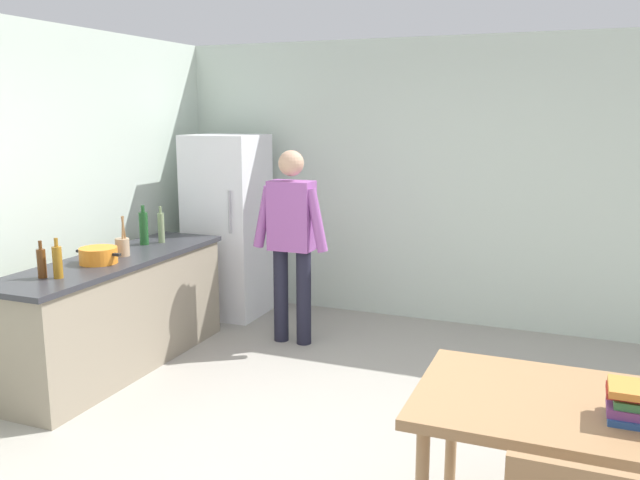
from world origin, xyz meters
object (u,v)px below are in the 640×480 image
Objects in this scene: refrigerator at (228,226)px; cooking_pot at (98,255)px; book_stack at (640,404)px; bottle_beer_brown at (42,263)px; person at (292,234)px; dining_table at (574,419)px; bottle_wine_green at (144,228)px; bottle_oil_amber at (57,262)px; bottle_vinegar_tall at (161,227)px; utensil_jar at (122,246)px.

refrigerator is 4.50× the size of cooking_pot.
book_stack is (3.63, -0.99, -0.13)m from cooking_pot.
refrigerator is at bearing 86.57° from bottle_beer_brown.
dining_table is at bearing -42.41° from person.
bottle_wine_green is 1.23× the size of book_stack.
bottle_oil_amber is 1.31m from bottle_vinegar_tall.
bottle_vinegar_tall reaches higher than dining_table.
refrigerator reaches higher than book_stack.
cooking_pot is at bearing 95.96° from bottle_oil_amber.
bottle_vinegar_tall reaches higher than book_stack.
dining_table is at bearing -7.49° from bottle_oil_amber.
utensil_jar is 0.46m from bottle_wine_green.
bottle_wine_green reaches higher than bottle_vinegar_tall.
dining_table is 0.31m from book_stack.
utensil_jar reaches higher than bottle_oil_amber.
bottle_wine_green is (-1.14, -0.53, 0.07)m from person.
refrigerator is 1.53m from utensil_jar.
utensil_jar is 0.78m from bottle_beer_brown.
utensil_jar reaches higher than book_stack.
bottle_oil_amber is 1.19m from bottle_wine_green.
cooking_pot is 3.76m from book_stack.
person is at bearing 58.02° from bottle_beer_brown.
dining_table is 4.37× the size of bottle_vinegar_tall.
person is 4.25× the size of cooking_pot.
person is at bearing 139.31° from book_stack.
utensil_jar reaches higher than bottle_beer_brown.
utensil_jar is at bearing -86.64° from bottle_vinegar_tall.
person reaches higher than bottle_beer_brown.
cooking_pot reaches higher than dining_table.
bottle_beer_brown is 1.34m from bottle_vinegar_tall.
bottle_vinegar_tall is (0.09, 0.13, -0.01)m from bottle_wine_green.
cooking_pot is 0.47m from bottle_oil_amber.
book_stack is at bearing -40.69° from person.
bottle_oil_amber is 0.82× the size of bottle_wine_green.
refrigerator reaches higher than utensil_jar.
bottle_wine_green is (-3.49, 1.62, 0.37)m from dining_table.
person reaches higher than bottle_vinegar_tall.
bottle_beer_brown is 0.81× the size of bottle_vinegar_tall.
dining_table is 4.12× the size of bottle_wine_green.
bottle_vinegar_tall is (-0.11, -0.96, 0.14)m from refrigerator.
refrigerator is 2.30m from bottle_beer_brown.
bottle_vinegar_tall is (-1.06, -0.40, 0.06)m from person.
utensil_jar is 0.57m from bottle_vinegar_tall.
bottle_beer_brown reaches higher than dining_table.
cooking_pot is at bearing -90.61° from utensil_jar.
bottle_vinegar_tall is at bearing -159.20° from person.
refrigerator reaches higher than person.
bottle_oil_amber reaches higher than bottle_beer_brown.
bottle_oil_amber is at bearing -86.55° from bottle_vinegar_tall.
refrigerator is 1.10m from person.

